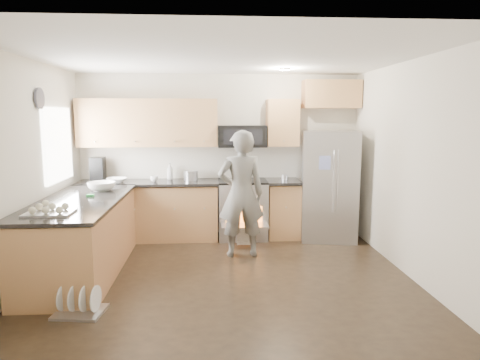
{
  "coord_description": "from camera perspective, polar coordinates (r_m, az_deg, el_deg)",
  "views": [
    {
      "loc": [
        -0.13,
        -4.99,
        1.94
      ],
      "look_at": [
        0.23,
        0.5,
        1.11
      ],
      "focal_mm": 32.0,
      "sensor_mm": 36.0,
      "label": 1
    }
  ],
  "objects": [
    {
      "name": "ground",
      "position": [
        5.35,
        -2.17,
        -12.69
      ],
      "size": [
        4.5,
        4.5,
        0.0
      ],
      "primitive_type": "plane",
      "color": "black",
      "rests_on": "ground"
    },
    {
      "name": "room_shell",
      "position": [
        5.01,
        -2.71,
        5.52
      ],
      "size": [
        4.54,
        4.04,
        2.62
      ],
      "color": "beige",
      "rests_on": "ground"
    },
    {
      "name": "back_cabinet_run",
      "position": [
        6.82,
        -7.6,
        0.26
      ],
      "size": [
        4.45,
        0.64,
        2.5
      ],
      "color": "#A06740",
      "rests_on": "ground"
    },
    {
      "name": "peninsula",
      "position": [
        5.67,
        -20.37,
        -7.03
      ],
      "size": [
        0.96,
        2.36,
        1.04
      ],
      "color": "#A06740",
      "rests_on": "ground"
    },
    {
      "name": "stove_range",
      "position": [
        6.81,
        0.33,
        -2.13
      ],
      "size": [
        0.76,
        0.97,
        1.79
      ],
      "color": "#B7B7BC",
      "rests_on": "ground"
    },
    {
      "name": "refrigerator",
      "position": [
        6.83,
        11.8,
        -0.76
      ],
      "size": [
        0.94,
        0.79,
        1.71
      ],
      "rotation": [
        0.0,
        0.0,
        -0.17
      ],
      "color": "#B7B7BC",
      "rests_on": "ground"
    },
    {
      "name": "person",
      "position": [
        5.87,
        0.15,
        -1.88
      ],
      "size": [
        0.67,
        0.46,
        1.75
      ],
      "primitive_type": "imported",
      "rotation": [
        0.0,
        0.0,
        3.21
      ],
      "color": "gray",
      "rests_on": "ground"
    },
    {
      "name": "dish_rack",
      "position": [
        4.68,
        -20.58,
        -15.44
      ],
      "size": [
        0.51,
        0.43,
        0.29
      ],
      "rotation": [
        0.0,
        0.0,
        -0.14
      ],
      "color": "#B7B7BC",
      "rests_on": "ground"
    }
  ]
}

